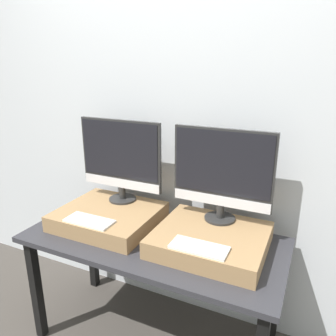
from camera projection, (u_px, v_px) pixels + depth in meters
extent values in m
cube|color=silver|center=(182.00, 119.00, 1.96)|extent=(8.00, 0.04, 2.60)
cube|color=#2D2D33|center=(153.00, 240.00, 1.81)|extent=(1.42, 0.66, 0.03)
cube|color=black|center=(36.00, 289.00, 1.95)|extent=(0.05, 0.05, 0.67)
cube|color=black|center=(92.00, 246.00, 2.41)|extent=(0.05, 0.05, 0.67)
cube|color=black|center=(276.00, 297.00, 1.88)|extent=(0.05, 0.05, 0.67)
cube|color=#99754C|center=(109.00, 216.00, 1.95)|extent=(0.56, 0.50, 0.09)
cylinder|color=#282828|center=(123.00, 199.00, 2.07)|extent=(0.17, 0.17, 0.01)
cylinder|color=#282828|center=(122.00, 193.00, 2.06)|extent=(0.04, 0.04, 0.07)
cube|color=#282828|center=(121.00, 154.00, 1.98)|extent=(0.54, 0.02, 0.42)
cube|color=black|center=(119.00, 150.00, 1.96)|extent=(0.52, 0.00, 0.34)
cube|color=silver|center=(121.00, 183.00, 2.02)|extent=(0.53, 0.00, 0.06)
cube|color=silver|center=(89.00, 221.00, 1.78)|extent=(0.27, 0.12, 0.01)
cube|color=silver|center=(89.00, 220.00, 1.78)|extent=(0.26, 0.11, 0.00)
cube|color=#99754C|center=(211.00, 240.00, 1.70)|extent=(0.56, 0.50, 0.09)
cylinder|color=#282828|center=(220.00, 218.00, 1.81)|extent=(0.17, 0.17, 0.01)
cylinder|color=#282828|center=(220.00, 211.00, 1.80)|extent=(0.04, 0.04, 0.07)
cube|color=#282828|center=(222.00, 168.00, 1.72)|extent=(0.54, 0.02, 0.42)
cube|color=black|center=(222.00, 163.00, 1.70)|extent=(0.52, 0.00, 0.34)
cube|color=silver|center=(220.00, 201.00, 1.77)|extent=(0.53, 0.00, 0.06)
cube|color=silver|center=(199.00, 247.00, 1.53)|extent=(0.27, 0.12, 0.01)
cube|color=silver|center=(199.00, 246.00, 1.52)|extent=(0.26, 0.11, 0.00)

